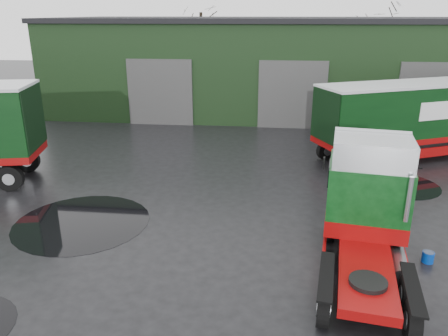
# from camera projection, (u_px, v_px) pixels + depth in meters

# --- Properties ---
(ground) EXTENTS (100.00, 100.00, 0.00)m
(ground) POSITION_uv_depth(u_px,v_px,m) (240.00, 236.00, 13.68)
(ground) COLOR black
(warehouse) EXTENTS (32.40, 12.40, 6.30)m
(warehouse) POSITION_uv_depth(u_px,v_px,m) (290.00, 64.00, 31.13)
(warehouse) COLOR black
(warehouse) RESTS_ON ground
(hero_tractor) EXTENTS (3.23, 5.98, 3.53)m
(hero_tractor) POSITION_uv_depth(u_px,v_px,m) (370.00, 220.00, 10.82)
(hero_tractor) COLOR #0B3E13
(hero_tractor) RESTS_ON ground
(lorry_right) EXTENTS (13.62, 8.00, 3.65)m
(lorry_right) POSITION_uv_depth(u_px,v_px,m) (423.00, 120.00, 20.65)
(lorry_right) COLOR silver
(lorry_right) RESTS_ON ground
(wash_bucket) EXTENTS (0.33, 0.33, 0.30)m
(wash_bucket) POSITION_uv_depth(u_px,v_px,m) (428.00, 257.00, 12.23)
(wash_bucket) COLOR #07339E
(wash_bucket) RESTS_ON ground
(tree_back_a) EXTENTS (4.40, 4.40, 9.50)m
(tree_back_a) POSITION_uv_depth(u_px,v_px,m) (201.00, 34.00, 40.78)
(tree_back_a) COLOR black
(tree_back_a) RESTS_ON ground
(tree_back_b) EXTENTS (4.40, 4.40, 7.50)m
(tree_back_b) POSITION_uv_depth(u_px,v_px,m) (376.00, 46.00, 39.46)
(tree_back_b) COLOR black
(tree_back_b) RESTS_ON ground
(puddle_1) EXTENTS (3.06, 3.06, 0.01)m
(puddle_1) POSITION_uv_depth(u_px,v_px,m) (401.00, 185.00, 17.70)
(puddle_1) COLOR black
(puddle_1) RESTS_ON ground
(puddle_2) EXTENTS (4.46, 4.46, 0.01)m
(puddle_2) POSITION_uv_depth(u_px,v_px,m) (82.00, 222.00, 14.59)
(puddle_2) COLOR black
(puddle_2) RESTS_ON ground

